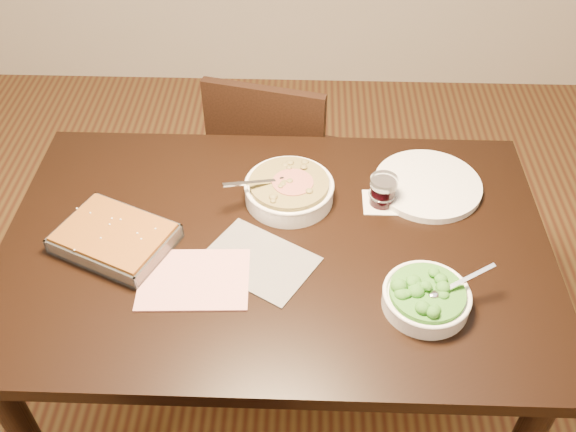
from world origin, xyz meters
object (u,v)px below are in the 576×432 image
object	(u,v)px
table	(276,266)
broccoli_bowl	(426,297)
wine_tumbler	(383,190)
baking_dish	(115,238)
dinner_plate	(428,185)
chair_far	(274,163)
stew_bowl	(289,189)

from	to	relation	value
table	broccoli_bowl	bearing A→B (deg)	-28.67
table	wine_tumbler	world-z (taller)	wine_tumbler
broccoli_bowl	baking_dish	bearing A→B (deg)	167.52
dinner_plate	chair_far	size ratio (longest dim) A/B	0.35
stew_bowl	baking_dish	world-z (taller)	stew_bowl
baking_dish	wine_tumbler	size ratio (longest dim) A/B	4.01
table	wine_tumbler	xyz separation A→B (m)	(0.28, 0.16, 0.14)
table	stew_bowl	distance (m)	0.21
baking_dish	chair_far	world-z (taller)	chair_far
wine_tumbler	dinner_plate	distance (m)	0.15
broccoli_bowl	dinner_plate	xyz separation A→B (m)	(0.06, 0.42, -0.02)
table	baking_dish	distance (m)	0.42
baking_dish	chair_far	size ratio (longest dim) A/B	0.39
dinner_plate	stew_bowl	bearing A→B (deg)	-171.32
stew_bowl	table	bearing A→B (deg)	-99.99
dinner_plate	chair_far	distance (m)	0.69
stew_bowl	chair_far	size ratio (longest dim) A/B	0.30
broccoli_bowl	dinner_plate	bearing A→B (deg)	82.20
broccoli_bowl	wine_tumbler	world-z (taller)	wine_tumbler
wine_tumbler	baking_dish	bearing A→B (deg)	-165.10
table	dinner_plate	size ratio (longest dim) A/B	4.72
baking_dish	dinner_plate	distance (m)	0.85
stew_bowl	wine_tumbler	size ratio (longest dim) A/B	3.05
stew_bowl	chair_far	distance (m)	0.59
table	dinner_plate	bearing A→B (deg)	28.38
baking_dish	table	bearing A→B (deg)	28.29
wine_tumbler	chair_far	size ratio (longest dim) A/B	0.10
stew_bowl	wine_tumbler	xyz separation A→B (m)	(0.25, -0.01, 0.01)
chair_far	baking_dish	bearing A→B (deg)	75.46
baking_dish	chair_far	xyz separation A→B (m)	(0.36, 0.69, -0.30)
stew_bowl	broccoli_bowl	distance (m)	0.49
broccoli_bowl	baking_dish	size ratio (longest dim) A/B	0.66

